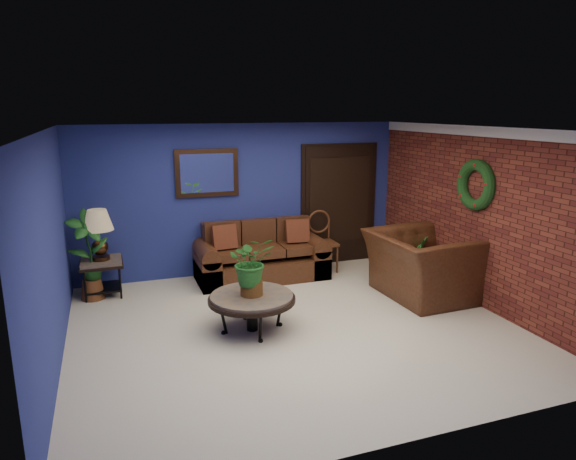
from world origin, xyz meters
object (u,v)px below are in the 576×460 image
object	(u,v)px
sofa	(260,259)
end_table	(102,268)
side_chair	(321,237)
coffee_table	(252,299)
table_lamp	(98,229)
armchair	(421,265)

from	to	relation	value
sofa	end_table	size ratio (longest dim) A/B	3.47
sofa	side_chair	xyz separation A→B (m)	(1.11, 0.05, 0.27)
coffee_table	side_chair	size ratio (longest dim) A/B	1.06
coffee_table	end_table	world-z (taller)	end_table
end_table	table_lamp	bearing A→B (deg)	180.00
coffee_table	side_chair	bearing A→B (deg)	48.18
side_chair	armchair	bearing A→B (deg)	-61.83
coffee_table	end_table	distance (m)	2.63
coffee_table	armchair	bearing A→B (deg)	6.82
coffee_table	table_lamp	xyz separation A→B (m)	(-1.77, 1.94, 0.61)
table_lamp	armchair	xyz separation A→B (m)	(4.45, -1.62, -0.55)
end_table	side_chair	bearing A→B (deg)	1.22
side_chair	armchair	xyz separation A→B (m)	(0.88, -1.70, -0.10)
table_lamp	coffee_table	bearing A→B (deg)	-47.71
end_table	table_lamp	distance (m)	0.60
armchair	table_lamp	bearing A→B (deg)	68.03
coffee_table	armchair	size ratio (longest dim) A/B	0.75
side_chair	coffee_table	bearing A→B (deg)	-130.93
end_table	side_chair	xyz separation A→B (m)	(3.57, 0.08, 0.16)
end_table	armchair	bearing A→B (deg)	-20.03
armchair	side_chair	bearing A→B (deg)	25.34
sofa	armchair	xyz separation A→B (m)	(1.99, -1.65, 0.17)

